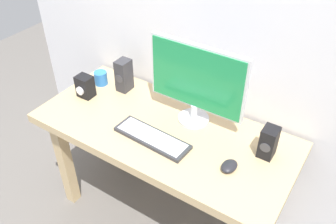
{
  "coord_description": "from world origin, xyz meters",
  "views": [
    {
      "loc": [
        0.8,
        -1.19,
        1.98
      ],
      "look_at": [
        0.03,
        0.0,
        0.87
      ],
      "focal_mm": 38.65,
      "sensor_mm": 36.0,
      "label": 1
    }
  ],
  "objects_px": {
    "keyboard_primary": "(153,138)",
    "coffee_mug": "(101,78)",
    "desk": "(163,143)",
    "audio_controller": "(85,87)",
    "monitor": "(196,81)",
    "mouse": "(229,166)",
    "speaker_left": "(124,75)",
    "speaker_right": "(268,142)"
  },
  "relations": [
    {
      "from": "monitor",
      "to": "coffee_mug",
      "type": "xyz_separation_m",
      "value": [
        -0.65,
        -0.01,
        -0.2
      ]
    },
    {
      "from": "desk",
      "to": "audio_controller",
      "type": "distance_m",
      "value": 0.57
    },
    {
      "from": "monitor",
      "to": "audio_controller",
      "type": "relative_size",
      "value": 4.04
    },
    {
      "from": "speaker_left",
      "to": "audio_controller",
      "type": "relative_size",
      "value": 1.49
    },
    {
      "from": "coffee_mug",
      "to": "speaker_left",
      "type": "bearing_deg",
      "value": 11.35
    },
    {
      "from": "monitor",
      "to": "speaker_left",
      "type": "distance_m",
      "value": 0.51
    },
    {
      "from": "mouse",
      "to": "speaker_right",
      "type": "relative_size",
      "value": 0.59
    },
    {
      "from": "keyboard_primary",
      "to": "coffee_mug",
      "type": "xyz_separation_m",
      "value": [
        -0.56,
        0.25,
        0.03
      ]
    },
    {
      "from": "audio_controller",
      "to": "coffee_mug",
      "type": "height_order",
      "value": "audio_controller"
    },
    {
      "from": "mouse",
      "to": "speaker_left",
      "type": "bearing_deg",
      "value": 169.04
    },
    {
      "from": "monitor",
      "to": "coffee_mug",
      "type": "relative_size",
      "value": 6.51
    },
    {
      "from": "monitor",
      "to": "audio_controller",
      "type": "bearing_deg",
      "value": -165.99
    },
    {
      "from": "speaker_right",
      "to": "audio_controller",
      "type": "distance_m",
      "value": 1.07
    },
    {
      "from": "monitor",
      "to": "speaker_right",
      "type": "bearing_deg",
      "value": -6.79
    },
    {
      "from": "speaker_left",
      "to": "keyboard_primary",
      "type": "bearing_deg",
      "value": -35.15
    },
    {
      "from": "mouse",
      "to": "speaker_right",
      "type": "distance_m",
      "value": 0.22
    },
    {
      "from": "desk",
      "to": "audio_controller",
      "type": "height_order",
      "value": "audio_controller"
    },
    {
      "from": "keyboard_primary",
      "to": "coffee_mug",
      "type": "relative_size",
      "value": 5.05
    },
    {
      "from": "keyboard_primary",
      "to": "speaker_left",
      "type": "height_order",
      "value": "speaker_left"
    },
    {
      "from": "audio_controller",
      "to": "keyboard_primary",
      "type": "bearing_deg",
      "value": -10.34
    },
    {
      "from": "keyboard_primary",
      "to": "mouse",
      "type": "bearing_deg",
      "value": 4.04
    },
    {
      "from": "audio_controller",
      "to": "monitor",
      "type": "bearing_deg",
      "value": 14.01
    },
    {
      "from": "desk",
      "to": "keyboard_primary",
      "type": "xyz_separation_m",
      "value": [
        0.0,
        -0.1,
        0.12
      ]
    },
    {
      "from": "mouse",
      "to": "speaker_right",
      "type": "xyz_separation_m",
      "value": [
        0.11,
        0.18,
        0.06
      ]
    },
    {
      "from": "monitor",
      "to": "mouse",
      "type": "xyz_separation_m",
      "value": [
        0.31,
        -0.23,
        -0.22
      ]
    },
    {
      "from": "desk",
      "to": "mouse",
      "type": "xyz_separation_m",
      "value": [
        0.41,
        -0.07,
        0.12
      ]
    },
    {
      "from": "monitor",
      "to": "speaker_right",
      "type": "xyz_separation_m",
      "value": [
        0.42,
        -0.05,
        -0.16
      ]
    },
    {
      "from": "desk",
      "to": "speaker_right",
      "type": "xyz_separation_m",
      "value": [
        0.52,
        0.11,
        0.19
      ]
    },
    {
      "from": "keyboard_primary",
      "to": "mouse",
      "type": "relative_size",
      "value": 4.36
    },
    {
      "from": "keyboard_primary",
      "to": "desk",
      "type": "bearing_deg",
      "value": 91.51
    },
    {
      "from": "desk",
      "to": "coffee_mug",
      "type": "bearing_deg",
      "value": 165.3
    },
    {
      "from": "desk",
      "to": "audio_controller",
      "type": "relative_size",
      "value": 10.54
    },
    {
      "from": "keyboard_primary",
      "to": "speaker_left",
      "type": "relative_size",
      "value": 2.11
    },
    {
      "from": "desk",
      "to": "mouse",
      "type": "relative_size",
      "value": 14.64
    },
    {
      "from": "audio_controller",
      "to": "coffee_mug",
      "type": "bearing_deg",
      "value": 94.54
    },
    {
      "from": "speaker_right",
      "to": "speaker_left",
      "type": "height_order",
      "value": "speaker_left"
    },
    {
      "from": "speaker_left",
      "to": "audio_controller",
      "type": "height_order",
      "value": "speaker_left"
    },
    {
      "from": "coffee_mug",
      "to": "keyboard_primary",
      "type": "bearing_deg",
      "value": -24.01
    },
    {
      "from": "desk",
      "to": "monitor",
      "type": "xyz_separation_m",
      "value": [
        0.1,
        0.16,
        0.35
      ]
    },
    {
      "from": "desk",
      "to": "monitor",
      "type": "distance_m",
      "value": 0.39
    },
    {
      "from": "desk",
      "to": "speaker_right",
      "type": "bearing_deg",
      "value": 11.48
    },
    {
      "from": "speaker_left",
      "to": "speaker_right",
      "type": "bearing_deg",
      "value": -4.45
    }
  ]
}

